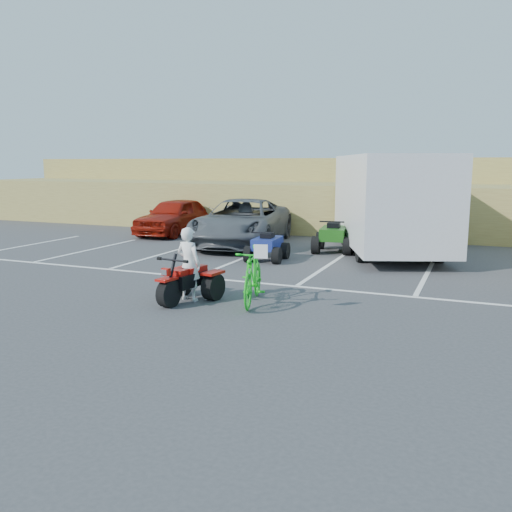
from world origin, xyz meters
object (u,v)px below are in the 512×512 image
at_px(red_trike_atv, 185,301).
at_px(green_dirt_bike, 253,275).
at_px(red_car, 175,216).
at_px(grey_pickup, 242,222).
at_px(quad_atv_green, 333,252).
at_px(cargo_trailer, 390,201).
at_px(quad_atv_blue, 267,260).
at_px(rider, 189,264).

bearing_deg(red_trike_atv, green_dirt_bike, 24.78).
relative_size(green_dirt_bike, red_car, 0.45).
distance_m(grey_pickup, quad_atv_green, 3.52).
xyz_separation_m(grey_pickup, cargo_trailer, (5.09, 0.12, 0.88)).
relative_size(grey_pickup, quad_atv_green, 3.48).
xyz_separation_m(grey_pickup, quad_atv_blue, (2.00, -2.64, -0.80)).
bearing_deg(green_dirt_bike, red_car, 115.25).
distance_m(green_dirt_bike, grey_pickup, 8.24).
bearing_deg(cargo_trailer, rider, -131.23).
relative_size(red_trike_atv, rider, 0.97).
bearing_deg(red_trike_atv, grey_pickup, 113.71).
distance_m(green_dirt_bike, quad_atv_green, 7.12).
xyz_separation_m(rider, quad_atv_green, (1.21, 7.35, -0.78)).
height_order(green_dirt_bike, cargo_trailer, cargo_trailer).
height_order(grey_pickup, red_car, grey_pickup).
bearing_deg(quad_atv_blue, green_dirt_bike, -76.59).
bearing_deg(cargo_trailer, quad_atv_blue, -159.20).
distance_m(rider, cargo_trailer, 8.37).
bearing_deg(quad_atv_blue, grey_pickup, 122.55).
relative_size(red_trike_atv, quad_atv_blue, 1.07).
xyz_separation_m(red_trike_atv, rider, (0.02, 0.15, 0.78)).
relative_size(rider, grey_pickup, 0.27).
relative_size(rider, red_car, 0.36).
bearing_deg(grey_pickup, rider, -82.56).
distance_m(rider, red_car, 11.00).
height_order(grey_pickup, quad_atv_blue, grey_pickup).
distance_m(red_car, quad_atv_green, 7.41).
distance_m(cargo_trailer, quad_atv_green, 2.42).
xyz_separation_m(red_car, cargo_trailer, (8.79, -1.47, 0.95)).
bearing_deg(quad_atv_green, rider, -107.75).
distance_m(red_trike_atv, rider, 0.79).
xyz_separation_m(rider, grey_pickup, (-2.21, 7.69, 0.02)).
distance_m(red_car, quad_atv_blue, 7.14).
distance_m(red_trike_atv, cargo_trailer, 8.63).
bearing_deg(rider, cargo_trailer, -102.15).
relative_size(green_dirt_bike, cargo_trailer, 0.27).
relative_size(cargo_trailer, quad_atv_blue, 5.09).
bearing_deg(red_car, grey_pickup, -23.54).
bearing_deg(grey_pickup, quad_atv_blue, -61.42).
height_order(red_trike_atv, rider, rider).
height_order(rider, green_dirt_bike, rider).
xyz_separation_m(grey_pickup, red_car, (-3.71, 1.59, -0.07)).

